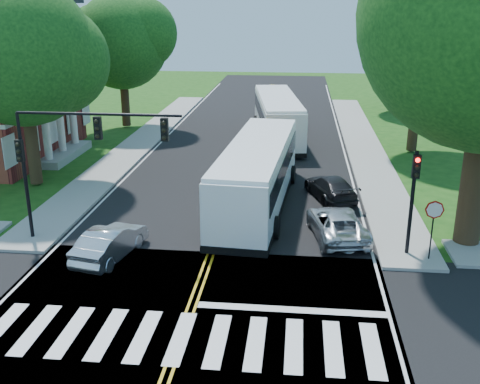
# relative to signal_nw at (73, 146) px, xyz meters

# --- Properties ---
(ground) EXTENTS (140.00, 140.00, 0.00)m
(ground) POSITION_rel_signal_nw_xyz_m (5.86, -6.43, -4.38)
(ground) COLOR #174611
(ground) RESTS_ON ground
(road) EXTENTS (14.00, 96.00, 0.01)m
(road) POSITION_rel_signal_nw_xyz_m (5.86, 11.57, -4.37)
(road) COLOR black
(road) RESTS_ON ground
(cross_road) EXTENTS (60.00, 12.00, 0.01)m
(cross_road) POSITION_rel_signal_nw_xyz_m (5.86, -6.43, -4.37)
(cross_road) COLOR black
(cross_road) RESTS_ON ground
(center_line) EXTENTS (0.36, 70.00, 0.01)m
(center_line) POSITION_rel_signal_nw_xyz_m (5.86, 15.57, -4.36)
(center_line) COLOR gold
(center_line) RESTS_ON road
(edge_line_w) EXTENTS (0.12, 70.00, 0.01)m
(edge_line_w) POSITION_rel_signal_nw_xyz_m (-0.94, 15.57, -4.36)
(edge_line_w) COLOR silver
(edge_line_w) RESTS_ON road
(edge_line_e) EXTENTS (0.12, 70.00, 0.01)m
(edge_line_e) POSITION_rel_signal_nw_xyz_m (12.66, 15.57, -4.36)
(edge_line_e) COLOR silver
(edge_line_e) RESTS_ON road
(crosswalk) EXTENTS (12.60, 3.00, 0.01)m
(crosswalk) POSITION_rel_signal_nw_xyz_m (5.86, -6.93, -4.36)
(crosswalk) COLOR silver
(crosswalk) RESTS_ON road
(stop_bar) EXTENTS (6.60, 0.40, 0.01)m
(stop_bar) POSITION_rel_signal_nw_xyz_m (9.36, -4.83, -4.36)
(stop_bar) COLOR silver
(stop_bar) RESTS_ON road
(sidewalk_nw) EXTENTS (2.60, 40.00, 0.15)m
(sidewalk_nw) POSITION_rel_signal_nw_xyz_m (-2.44, 18.57, -4.30)
(sidewalk_nw) COLOR gray
(sidewalk_nw) RESTS_ON ground
(sidewalk_ne) EXTENTS (2.60, 40.00, 0.15)m
(sidewalk_ne) POSITION_rel_signal_nw_xyz_m (14.16, 18.57, -4.30)
(sidewalk_ne) COLOR gray
(sidewalk_ne) RESTS_ON ground
(tree_west_near) EXTENTS (8.00, 8.00, 11.40)m
(tree_west_near) POSITION_rel_signal_nw_xyz_m (-5.64, 7.57, 3.15)
(tree_west_near) COLOR #302013
(tree_west_near) RESTS_ON ground
(tree_west_far) EXTENTS (7.60, 7.60, 10.67)m
(tree_west_far) POSITION_rel_signal_nw_xyz_m (-5.14, 23.57, 2.62)
(tree_west_far) COLOR #302013
(tree_west_far) RESTS_ON ground
(tree_east_mid) EXTENTS (8.40, 8.40, 11.93)m
(tree_east_mid) POSITION_rel_signal_nw_xyz_m (17.36, 17.57, 3.48)
(tree_east_mid) COLOR #302013
(tree_east_mid) RESTS_ON ground
(tree_east_far) EXTENTS (7.20, 7.20, 10.34)m
(tree_east_far) POSITION_rel_signal_nw_xyz_m (18.36, 33.57, 2.48)
(tree_east_far) COLOR #302013
(tree_east_far) RESTS_ON ground
(signal_nw) EXTENTS (7.15, 0.46, 5.66)m
(signal_nw) POSITION_rel_signal_nw_xyz_m (0.00, 0.00, 0.00)
(signal_nw) COLOR black
(signal_nw) RESTS_ON ground
(signal_ne) EXTENTS (0.30, 0.46, 4.40)m
(signal_ne) POSITION_rel_signal_nw_xyz_m (14.06, 0.01, -1.41)
(signal_ne) COLOR black
(signal_ne) RESTS_ON ground
(stop_sign) EXTENTS (0.76, 0.08, 2.53)m
(stop_sign) POSITION_rel_signal_nw_xyz_m (14.86, -0.45, -2.35)
(stop_sign) COLOR black
(stop_sign) RESTS_ON ground
(bus_lead) EXTENTS (3.85, 13.22, 3.38)m
(bus_lead) POSITION_rel_signal_nw_xyz_m (7.35, 5.37, -2.58)
(bus_lead) COLOR white
(bus_lead) RESTS_ON road
(bus_follow) EXTENTS (4.49, 13.02, 3.31)m
(bus_follow) POSITION_rel_signal_nw_xyz_m (7.74, 20.56, -2.62)
(bus_follow) COLOR white
(bus_follow) RESTS_ON road
(hatchback) EXTENTS (2.24, 4.31, 1.35)m
(hatchback) POSITION_rel_signal_nw_xyz_m (1.77, -1.41, -3.69)
(hatchback) COLOR silver
(hatchback) RESTS_ON road
(suv) EXTENTS (2.95, 5.01, 1.31)m
(suv) POSITION_rel_signal_nw_xyz_m (11.24, 1.71, -3.71)
(suv) COLOR silver
(suv) RESTS_ON road
(dark_sedan) EXTENTS (3.11, 4.74, 1.28)m
(dark_sedan) POSITION_rel_signal_nw_xyz_m (11.19, 6.95, -3.73)
(dark_sedan) COLOR black
(dark_sedan) RESTS_ON road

